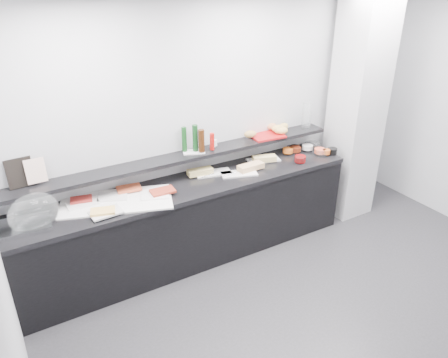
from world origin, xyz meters
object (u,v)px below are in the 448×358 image
carafe (306,116)px  condiment_tray (194,152)px  bread_tray (267,136)px  cloche_base (21,226)px  framed_print (20,173)px  sandwich_plate_mid (239,174)px

carafe → condiment_tray: bearing=179.2°
condiment_tray → carafe: 1.48m
condiment_tray → bread_tray: (0.92, -0.01, 0.00)m
cloche_base → carafe: size_ratio=1.58×
condiment_tray → bread_tray: 0.92m
framed_print → condiment_tray: (1.65, -0.07, -0.12)m
cloche_base → framed_print: (0.10, 0.29, 0.36)m
bread_tray → framed_print: bearing=-176.4°
cloche_base → bread_tray: 2.69m
condiment_tray → carafe: size_ratio=0.74×
sandwich_plate_mid → bread_tray: bearing=42.7°
condiment_tray → carafe: (1.47, -0.02, 0.14)m
bread_tray → condiment_tray: bearing=-175.3°
bread_tray → carafe: 0.57m
sandwich_plate_mid → bread_tray: 0.62m
carafe → bread_tray: bearing=179.2°
sandwich_plate_mid → carafe: (1.07, 0.23, 0.39)m
framed_print → carafe: size_ratio=0.87×
sandwich_plate_mid → carafe: 1.16m
sandwich_plate_mid → carafe: size_ratio=1.27×
sandwich_plate_mid → bread_tray: bread_tray is taller
framed_print → condiment_tray: 1.66m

